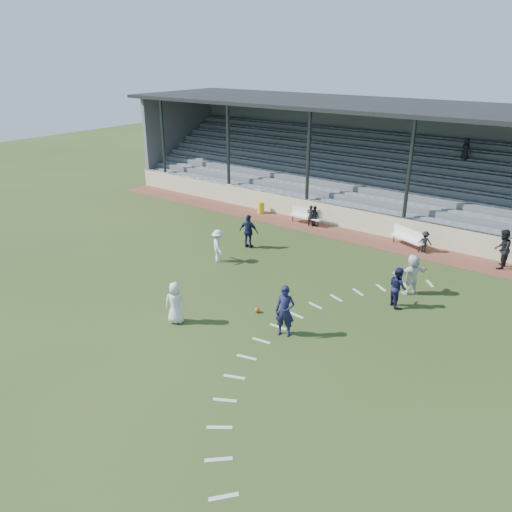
{
  "coord_description": "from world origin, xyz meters",
  "views": [
    {
      "loc": [
        11.7,
        -13.33,
        9.37
      ],
      "look_at": [
        0.0,
        2.5,
        1.3
      ],
      "focal_mm": 35.0,
      "sensor_mm": 36.0,
      "label": 1
    }
  ],
  "objects_px": {
    "player_white_lead": "(175,303)",
    "player_navy_lead": "(285,311)",
    "bench_left": "(306,214)",
    "football": "(257,310)",
    "trash_bin": "(261,207)",
    "official": "(502,249)",
    "bench_right": "(408,236)"
  },
  "relations": [
    {
      "from": "player_navy_lead",
      "to": "bench_right",
      "type": "bearing_deg",
      "value": 68.45
    },
    {
      "from": "football",
      "to": "player_white_lead",
      "type": "bearing_deg",
      "value": -129.79
    },
    {
      "from": "player_navy_lead",
      "to": "football",
      "type": "bearing_deg",
      "value": 137.23
    },
    {
      "from": "bench_left",
      "to": "football",
      "type": "xyz_separation_m",
      "value": [
        4.06,
        -10.38,
        -0.48
      ]
    },
    {
      "from": "bench_left",
      "to": "football",
      "type": "height_order",
      "value": "bench_left"
    },
    {
      "from": "football",
      "to": "player_navy_lead",
      "type": "distance_m",
      "value": 2.09
    },
    {
      "from": "football",
      "to": "official",
      "type": "relative_size",
      "value": 0.11
    },
    {
      "from": "football",
      "to": "player_navy_lead",
      "type": "bearing_deg",
      "value": -22.82
    },
    {
      "from": "bench_left",
      "to": "player_white_lead",
      "type": "relative_size",
      "value": 1.24
    },
    {
      "from": "bench_left",
      "to": "bench_right",
      "type": "distance_m",
      "value": 6.13
    },
    {
      "from": "trash_bin",
      "to": "player_navy_lead",
      "type": "xyz_separation_m",
      "value": [
        9.19,
        -11.25,
        0.58
      ]
    },
    {
      "from": "bench_left",
      "to": "trash_bin",
      "type": "xyz_separation_m",
      "value": [
        -3.37,
        0.14,
        -0.21
      ]
    },
    {
      "from": "trash_bin",
      "to": "official",
      "type": "distance_m",
      "value": 14.0
    },
    {
      "from": "bench_right",
      "to": "trash_bin",
      "type": "relative_size",
      "value": 2.81
    },
    {
      "from": "official",
      "to": "trash_bin",
      "type": "bearing_deg",
      "value": -91.24
    },
    {
      "from": "trash_bin",
      "to": "player_white_lead",
      "type": "bearing_deg",
      "value": -67.08
    },
    {
      "from": "player_white_lead",
      "to": "bench_left",
      "type": "bearing_deg",
      "value": -112.43
    },
    {
      "from": "trash_bin",
      "to": "football",
      "type": "bearing_deg",
      "value": -54.72
    },
    {
      "from": "bench_right",
      "to": "football",
      "type": "height_order",
      "value": "bench_right"
    },
    {
      "from": "bench_left",
      "to": "trash_bin",
      "type": "relative_size",
      "value": 2.82
    },
    {
      "from": "player_white_lead",
      "to": "player_navy_lead",
      "type": "bearing_deg",
      "value": 172.06
    },
    {
      "from": "player_navy_lead",
      "to": "official",
      "type": "relative_size",
      "value": 1.01
    },
    {
      "from": "bench_left",
      "to": "player_navy_lead",
      "type": "xyz_separation_m",
      "value": [
        5.82,
        -11.12,
        0.37
      ]
    },
    {
      "from": "bench_left",
      "to": "official",
      "type": "distance_m",
      "value": 10.61
    },
    {
      "from": "bench_right",
      "to": "official",
      "type": "relative_size",
      "value": 1.07
    },
    {
      "from": "trash_bin",
      "to": "bench_right",
      "type": "bearing_deg",
      "value": -1.29
    },
    {
      "from": "bench_right",
      "to": "player_white_lead",
      "type": "bearing_deg",
      "value": -85.23
    },
    {
      "from": "official",
      "to": "bench_left",
      "type": "bearing_deg",
      "value": -90.95
    },
    {
      "from": "football",
      "to": "player_white_lead",
      "type": "height_order",
      "value": "player_white_lead"
    },
    {
      "from": "bench_left",
      "to": "trash_bin",
      "type": "height_order",
      "value": "bench_left"
    },
    {
      "from": "trash_bin",
      "to": "football",
      "type": "xyz_separation_m",
      "value": [
        7.44,
        -10.51,
        -0.27
      ]
    },
    {
      "from": "bench_left",
      "to": "player_white_lead",
      "type": "height_order",
      "value": "player_white_lead"
    }
  ]
}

